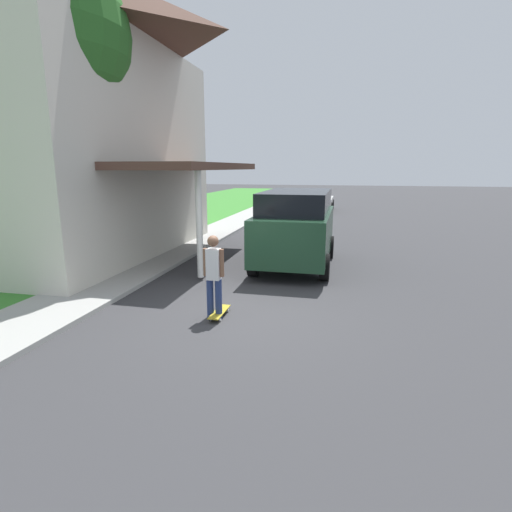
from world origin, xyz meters
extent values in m
plane|color=#333335|center=(0.00, 0.00, 0.00)|extent=(120.00, 120.00, 0.00)
cube|color=#387F2D|center=(-8.00, 6.00, 0.04)|extent=(10.00, 80.00, 0.08)
cube|color=#9E9E99|center=(-3.60, 6.00, 0.05)|extent=(1.80, 80.00, 0.10)
cube|color=beige|center=(-8.16, 4.12, 3.32)|extent=(8.89, 8.94, 6.48)
cube|color=#4C3328|center=(-2.61, 4.12, 2.88)|extent=(2.60, 6.26, 0.20)
cylinder|color=silver|center=(-1.51, 1.89, 1.43)|extent=(0.16, 0.16, 2.70)
cylinder|color=brown|center=(-5.43, 1.83, 2.50)|extent=(0.36, 0.36, 4.85)
sphere|color=#286023|center=(-5.43, 1.83, 6.10)|extent=(4.26, 4.26, 4.26)
cube|color=#193823|center=(0.67, 3.93, 0.98)|extent=(1.95, 4.41, 1.22)
cube|color=black|center=(0.67, 4.04, 1.89)|extent=(1.79, 3.44, 0.60)
cylinder|color=black|center=(-0.27, 5.30, 0.35)|extent=(0.24, 0.70, 0.70)
cylinder|color=black|center=(1.60, 5.30, 0.35)|extent=(0.24, 0.70, 0.70)
cylinder|color=black|center=(-0.27, 2.56, 0.35)|extent=(0.24, 0.70, 0.70)
cylinder|color=black|center=(1.60, 2.56, 0.35)|extent=(0.24, 0.70, 0.70)
cube|color=silver|center=(0.20, 19.74, 0.53)|extent=(1.81, 4.07, 0.68)
cube|color=black|center=(0.20, 19.64, 1.10)|extent=(1.59, 2.11, 0.47)
cylinder|color=black|center=(-0.67, 20.96, 0.34)|extent=(0.20, 0.67, 0.67)
cylinder|color=black|center=(1.08, 20.96, 0.34)|extent=(0.20, 0.67, 0.67)
cylinder|color=black|center=(-0.67, 18.53, 0.34)|extent=(0.20, 0.67, 0.67)
cylinder|color=black|center=(1.08, 18.53, 0.34)|extent=(0.20, 0.67, 0.67)
cylinder|color=navy|center=(-0.40, -0.56, 0.39)|extent=(0.13, 0.13, 0.77)
cylinder|color=navy|center=(-0.23, -0.56, 0.39)|extent=(0.13, 0.13, 0.77)
cube|color=silver|center=(-0.32, -0.56, 1.07)|extent=(0.25, 0.20, 0.59)
sphere|color=brown|center=(-0.32, -0.56, 1.51)|extent=(0.21, 0.21, 0.21)
cylinder|color=brown|center=(-0.48, -0.56, 1.10)|extent=(0.09, 0.09, 0.52)
cylinder|color=brown|center=(-0.16, -0.56, 1.10)|extent=(0.09, 0.09, 0.52)
cube|color=#A89323|center=(-0.25, -0.47, 0.09)|extent=(0.22, 0.83, 0.02)
cylinder|color=silver|center=(-0.35, -0.21, 0.03)|extent=(0.03, 0.06, 0.06)
cylinder|color=silver|center=(-0.15, -0.21, 0.03)|extent=(0.03, 0.06, 0.06)
cylinder|color=silver|center=(-0.35, -0.72, 0.03)|extent=(0.03, 0.06, 0.06)
cylinder|color=silver|center=(-0.15, -0.72, 0.03)|extent=(0.03, 0.06, 0.06)
camera|label=1|loc=(2.08, -7.49, 2.84)|focal=28.00mm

